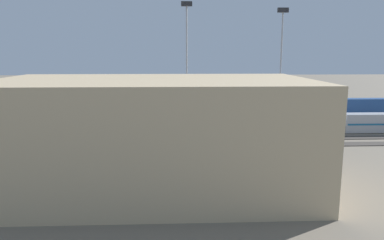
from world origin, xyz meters
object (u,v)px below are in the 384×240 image
object	(u,v)px
train_on_track_1	(45,113)
light_mast_2	(187,45)
train_on_track_2	(136,114)
train_on_track_0	(268,108)
light_mast_0	(281,48)
maintenance_shed	(154,134)
train_on_track_4	(164,124)
train_on_track_3	(134,119)

from	to	relation	value
train_on_track_1	light_mast_2	size ratio (longest dim) A/B	0.34
train_on_track_2	train_on_track_0	bearing A→B (deg)	-162.99
train_on_track_1	light_mast_2	bearing A→B (deg)	-166.27
train_on_track_1	train_on_track_2	xyz separation A→B (m)	(-22.19, 5.00, 0.44)
light_mast_0	maintenance_shed	distance (m)	61.32
train_on_track_4	train_on_track_1	bearing A→B (deg)	-27.59
train_on_track_3	train_on_track_2	world-z (taller)	same
train_on_track_2	light_mast_2	distance (m)	23.80
train_on_track_2	train_on_track_4	bearing A→B (deg)	123.13
train_on_track_0	light_mast_0	bearing A→B (deg)	-142.95
train_on_track_0	light_mast_2	world-z (taller)	light_mast_2
light_mast_0	maintenance_shed	world-z (taller)	light_mast_0
train_on_track_3	train_on_track_4	xyz separation A→B (m)	(-6.48, 5.00, -0.16)
train_on_track_1	train_on_track_3	xyz separation A→B (m)	(-22.23, 10.00, 0.00)
train_on_track_3	maintenance_shed	bearing A→B (deg)	100.36
train_on_track_0	train_on_track_1	bearing A→B (deg)	5.21
train_on_track_4	light_mast_0	size ratio (longest dim) A/B	4.35
maintenance_shed	train_on_track_0	bearing A→B (deg)	-118.01
light_mast_2	train_on_track_3	bearing A→B (deg)	57.10
train_on_track_1	train_on_track_4	bearing A→B (deg)	152.41
train_on_track_0	train_on_track_4	distance (m)	32.94
train_on_track_3	train_on_track_1	bearing A→B (deg)	-24.22
train_on_track_2	train_on_track_4	world-z (taller)	train_on_track_2
train_on_track_4	train_on_track_2	bearing A→B (deg)	-56.87
train_on_track_0	train_on_track_1	xyz separation A→B (m)	(54.88, 5.00, 0.06)
train_on_track_3	train_on_track_2	size ratio (longest dim) A/B	0.10
train_on_track_1	light_mast_2	xyz separation A→B (m)	(-34.09, -8.33, 16.15)
train_on_track_4	maintenance_shed	size ratio (longest dim) A/B	3.23
train_on_track_0	train_on_track_2	world-z (taller)	train_on_track_2
light_mast_0	train_on_track_2	bearing A→B (deg)	19.38
train_on_track_0	train_on_track_2	size ratio (longest dim) A/B	0.69
train_on_track_0	train_on_track_4	bearing A→B (deg)	37.39
train_on_track_3	light_mast_2	bearing A→B (deg)	-122.90
maintenance_shed	train_on_track_2	bearing A→B (deg)	-80.87
train_on_track_0	light_mast_0	size ratio (longest dim) A/B	2.41
train_on_track_4	light_mast_0	bearing A→B (deg)	-142.65
train_on_track_2	light_mast_2	xyz separation A→B (m)	(-11.90, -13.33, 15.71)
train_on_track_0	light_mast_2	distance (m)	26.57
train_on_track_0	train_on_track_3	xyz separation A→B (m)	(32.65, 15.00, 0.06)
train_on_track_1	light_mast_0	bearing A→B (deg)	-172.41
train_on_track_0	train_on_track_2	distance (m)	34.19
train_on_track_2	train_on_track_1	bearing A→B (deg)	-12.70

